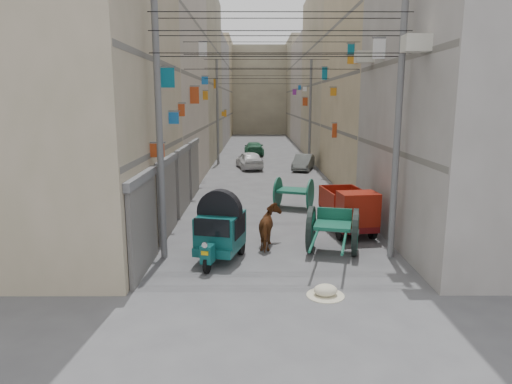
{
  "coord_description": "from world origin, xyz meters",
  "views": [
    {
      "loc": [
        -0.73,
        -7.85,
        4.85
      ],
      "look_at": [
        -0.68,
        6.5,
        2.01
      ],
      "focal_mm": 32.0,
      "sensor_mm": 36.0,
      "label": 1
    }
  ],
  "objects_px": {
    "second_cart": "(294,192)",
    "distant_car_white": "(249,160)",
    "tonga_cart": "(333,230)",
    "horse": "(270,227)",
    "distant_car_green": "(254,148)",
    "mini_truck": "(351,213)",
    "distant_car_grey": "(303,162)",
    "auto_rickshaw": "(220,229)",
    "feed_sack": "(326,290)"
  },
  "relations": [
    {
      "from": "tonga_cart",
      "to": "horse",
      "type": "bearing_deg",
      "value": 174.72
    },
    {
      "from": "distant_car_grey",
      "to": "auto_rickshaw",
      "type": "bearing_deg",
      "value": -88.69
    },
    {
      "from": "auto_rickshaw",
      "to": "distant_car_green",
      "type": "xyz_separation_m",
      "value": [
        1.02,
        28.52,
        -0.39
      ]
    },
    {
      "from": "feed_sack",
      "to": "horse",
      "type": "xyz_separation_m",
      "value": [
        -1.27,
        3.99,
        0.55
      ]
    },
    {
      "from": "distant_car_white",
      "to": "second_cart",
      "type": "bearing_deg",
      "value": 87.67
    },
    {
      "from": "feed_sack",
      "to": "distant_car_grey",
      "type": "relative_size",
      "value": 0.18
    },
    {
      "from": "mini_truck",
      "to": "auto_rickshaw",
      "type": "bearing_deg",
      "value": -157.3
    },
    {
      "from": "distant_car_grey",
      "to": "mini_truck",
      "type": "bearing_deg",
      "value": -75.01
    },
    {
      "from": "second_cart",
      "to": "tonga_cart",
      "type": "bearing_deg",
      "value": -64.4
    },
    {
      "from": "auto_rickshaw",
      "to": "distant_car_grey",
      "type": "relative_size",
      "value": 0.73
    },
    {
      "from": "tonga_cart",
      "to": "distant_car_white",
      "type": "xyz_separation_m",
      "value": [
        -2.91,
        19.11,
        -0.14
      ]
    },
    {
      "from": "second_cart",
      "to": "distant_car_grey",
      "type": "distance_m",
      "value": 12.22
    },
    {
      "from": "distant_car_grey",
      "to": "distant_car_green",
      "type": "bearing_deg",
      "value": 125.56
    },
    {
      "from": "auto_rickshaw",
      "to": "distant_car_white",
      "type": "xyz_separation_m",
      "value": [
        0.69,
        19.65,
        -0.34
      ]
    },
    {
      "from": "distant_car_grey",
      "to": "distant_car_white",
      "type": "bearing_deg",
      "value": -174.14
    },
    {
      "from": "feed_sack",
      "to": "mini_truck",
      "type": "bearing_deg",
      "value": 72.31
    },
    {
      "from": "second_cart",
      "to": "distant_car_green",
      "type": "height_order",
      "value": "second_cart"
    },
    {
      "from": "feed_sack",
      "to": "horse",
      "type": "height_order",
      "value": "horse"
    },
    {
      "from": "auto_rickshaw",
      "to": "feed_sack",
      "type": "distance_m",
      "value": 4.07
    },
    {
      "from": "second_cart",
      "to": "mini_truck",
      "type": "bearing_deg",
      "value": -48.2
    },
    {
      "from": "auto_rickshaw",
      "to": "second_cart",
      "type": "distance_m",
      "value": 7.51
    },
    {
      "from": "tonga_cart",
      "to": "distant_car_grey",
      "type": "distance_m",
      "value": 18.52
    },
    {
      "from": "auto_rickshaw",
      "to": "mini_truck",
      "type": "relative_size",
      "value": 0.77
    },
    {
      "from": "tonga_cart",
      "to": "mini_truck",
      "type": "xyz_separation_m",
      "value": [
        1.03,
        2.19,
        0.03
      ]
    },
    {
      "from": "horse",
      "to": "distant_car_white",
      "type": "bearing_deg",
      "value": -83.74
    },
    {
      "from": "distant_car_green",
      "to": "auto_rickshaw",
      "type": "bearing_deg",
      "value": 84.96
    },
    {
      "from": "second_cart",
      "to": "horse",
      "type": "height_order",
      "value": "second_cart"
    },
    {
      "from": "mini_truck",
      "to": "horse",
      "type": "height_order",
      "value": "mini_truck"
    },
    {
      "from": "mini_truck",
      "to": "distant_car_green",
      "type": "relative_size",
      "value": 0.77
    },
    {
      "from": "auto_rickshaw",
      "to": "feed_sack",
      "type": "xyz_separation_m",
      "value": [
        2.88,
        -2.75,
        -0.84
      ]
    },
    {
      "from": "auto_rickshaw",
      "to": "horse",
      "type": "height_order",
      "value": "auto_rickshaw"
    },
    {
      "from": "distant_car_grey",
      "to": "second_cart",
      "type": "bearing_deg",
      "value": -83.17
    },
    {
      "from": "mini_truck",
      "to": "distant_car_grey",
      "type": "relative_size",
      "value": 0.95
    },
    {
      "from": "mini_truck",
      "to": "distant_car_white",
      "type": "distance_m",
      "value": 17.37
    },
    {
      "from": "auto_rickshaw",
      "to": "second_cart",
      "type": "xyz_separation_m",
      "value": [
        2.89,
        6.93,
        -0.24
      ]
    },
    {
      "from": "tonga_cart",
      "to": "distant_car_white",
      "type": "relative_size",
      "value": 0.94
    },
    {
      "from": "tonga_cart",
      "to": "horse",
      "type": "xyz_separation_m",
      "value": [
        -1.99,
        0.69,
        -0.09
      ]
    },
    {
      "from": "second_cart",
      "to": "distant_car_white",
      "type": "distance_m",
      "value": 12.91
    },
    {
      "from": "distant_car_green",
      "to": "mini_truck",
      "type": "bearing_deg",
      "value": 94.97
    },
    {
      "from": "tonga_cart",
      "to": "horse",
      "type": "relative_size",
      "value": 2.15
    },
    {
      "from": "second_cart",
      "to": "feed_sack",
      "type": "distance_m",
      "value": 9.7
    },
    {
      "from": "mini_truck",
      "to": "distant_car_green",
      "type": "distance_m",
      "value": 26.04
    },
    {
      "from": "tonga_cart",
      "to": "second_cart",
      "type": "distance_m",
      "value": 6.43
    },
    {
      "from": "mini_truck",
      "to": "distant_car_grey",
      "type": "xyz_separation_m",
      "value": [
        -0.03,
        16.29,
        -0.27
      ]
    },
    {
      "from": "tonga_cart",
      "to": "horse",
      "type": "distance_m",
      "value": 2.11
    },
    {
      "from": "distant_car_white",
      "to": "distant_car_green",
      "type": "distance_m",
      "value": 8.88
    },
    {
      "from": "tonga_cart",
      "to": "second_cart",
      "type": "relative_size",
      "value": 1.8
    },
    {
      "from": "auto_rickshaw",
      "to": "mini_truck",
      "type": "height_order",
      "value": "mini_truck"
    },
    {
      "from": "second_cart",
      "to": "distant_car_white",
      "type": "bearing_deg",
      "value": 119.05
    },
    {
      "from": "tonga_cart",
      "to": "second_cart",
      "type": "bearing_deg",
      "value": 110.28
    }
  ]
}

